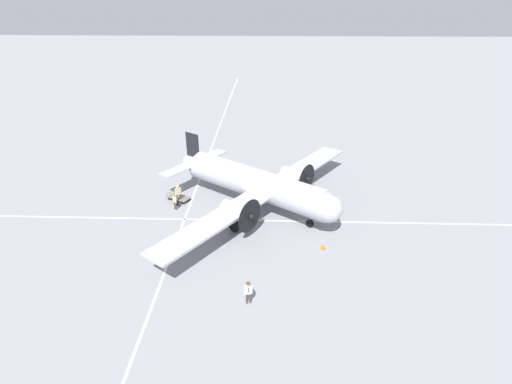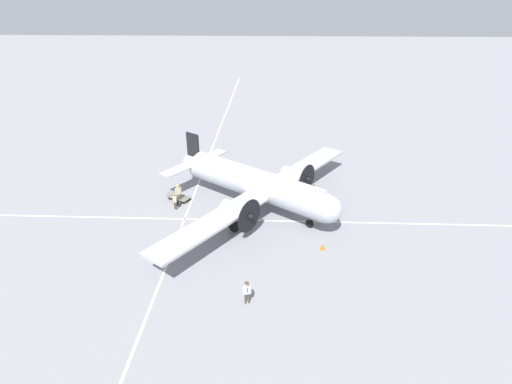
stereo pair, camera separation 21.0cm
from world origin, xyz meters
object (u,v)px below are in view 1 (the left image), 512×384
Objects in this scene: passenger_boarding at (178,192)px; ramp_agent at (175,200)px; airliner_main at (260,185)px; traffic_cone at (323,246)px; crew_foreground at (248,291)px; baggage_cart at (179,197)px; suitcase_near_door at (176,203)px.

passenger_boarding reaches higher than ramp_agent.
airliner_main is 44.00× the size of traffic_cone.
crew_foreground is at bearing -10.88° from ramp_agent.
airliner_main is at bearing -43.79° from passenger_boarding.
passenger_boarding reaches higher than crew_foreground.
airliner_main is 12.43m from crew_foreground.
airliner_main reaches higher than baggage_cart.
suitcase_near_door is at bearing -74.14° from crew_foreground.
crew_foreground is 8.25m from traffic_cone.
airliner_main is at bearing 51.31° from ramp_agent.
crew_foreground is 15.57m from baggage_cart.
traffic_cone is (6.20, 5.08, -2.19)m from airliner_main.
traffic_cone is at bearing -66.59° from passenger_boarding.
airliner_main is 8.31m from traffic_cone.
suitcase_near_door is (-0.85, -0.09, -0.76)m from ramp_agent.
airliner_main is 7.70m from passenger_boarding.
ramp_agent is 3.24× the size of traffic_cone.
suitcase_near_door is 0.21× the size of baggage_cart.
traffic_cone is (-6.14, 5.45, -0.80)m from crew_foreground.
crew_foreground is (12.34, -0.38, -1.39)m from airliner_main.
passenger_boarding is 1.04m from suitcase_near_door.
airliner_main reaches higher than crew_foreground.
passenger_boarding is at bearing -47.23° from baggage_cart.
airliner_main is 8.02m from suitcase_near_door.
passenger_boarding is (-0.84, -7.54, -1.27)m from airliner_main.
passenger_boarding is at bearing -151.04° from airliner_main.
crew_foreground is 14.70m from suitcase_near_door.
airliner_main is 9.15× the size of baggage_cart.
suitcase_near_door is at bearing 143.95° from ramp_agent.
passenger_boarding is 0.78× the size of baggage_cart.
ramp_agent reaches higher than traffic_cone.
airliner_main is 11.80× the size of passenger_boarding.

